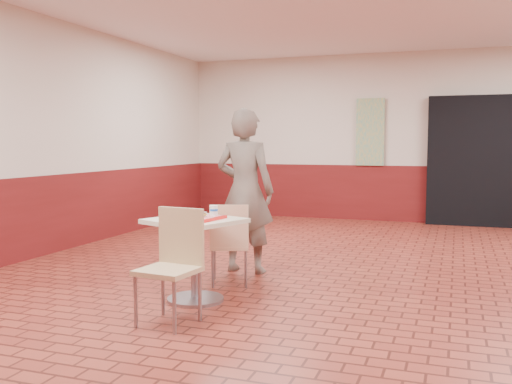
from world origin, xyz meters
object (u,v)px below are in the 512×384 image
(customer, at_px, (245,191))
(ring_donut, at_px, (183,213))
(paper_cup, at_px, (214,210))
(main_table, at_px, (195,246))
(serving_tray, at_px, (195,217))
(chair_main_back, at_px, (229,240))
(chair_main_front, at_px, (173,259))
(long_john_donut, at_px, (199,214))

(customer, height_order, ring_donut, customer)
(ring_donut, bearing_deg, paper_cup, 5.61)
(main_table, distance_m, ring_donut, 0.32)
(customer, relative_size, serving_tray, 3.89)
(paper_cup, bearing_deg, chair_main_back, 97.71)
(chair_main_front, relative_size, long_john_donut, 6.20)
(main_table, bearing_deg, customer, 89.28)
(main_table, distance_m, chair_main_front, 0.61)
(chair_main_front, xyz_separation_m, chair_main_back, (-0.02, 1.21, -0.05))
(chair_main_back, xyz_separation_m, long_john_donut, (-0.01, -0.66, 0.33))
(chair_main_front, xyz_separation_m, long_john_donut, (-0.03, 0.55, 0.29))
(ring_donut, relative_size, long_john_donut, 0.74)
(customer, distance_m, paper_cup, 1.17)
(chair_main_back, xyz_separation_m, ring_donut, (-0.22, -0.57, 0.33))
(chair_main_back, distance_m, ring_donut, 0.70)
(chair_main_back, height_order, paper_cup, paper_cup)
(chair_main_back, bearing_deg, long_john_donut, 68.46)
(long_john_donut, bearing_deg, main_table, 143.11)
(chair_main_back, distance_m, long_john_donut, 0.74)
(serving_tray, relative_size, paper_cup, 5.15)
(serving_tray, bearing_deg, ring_donut, 163.71)
(chair_main_front, distance_m, long_john_donut, 0.62)
(customer, xyz_separation_m, serving_tray, (-0.02, -1.23, -0.13))
(customer, xyz_separation_m, paper_cup, (0.14, -1.16, -0.07))
(main_table, xyz_separation_m, paper_cup, (0.16, 0.07, 0.32))
(customer, distance_m, long_john_donut, 1.29)
(main_table, distance_m, chair_main_back, 0.62)
(main_table, relative_size, chair_main_front, 0.83)
(ring_donut, distance_m, paper_cup, 0.30)
(chair_main_front, height_order, ring_donut, chair_main_front)
(main_table, height_order, paper_cup, paper_cup)
(main_table, height_order, chair_main_back, chair_main_back)
(serving_tray, height_order, long_john_donut, long_john_donut)
(long_john_donut, bearing_deg, serving_tray, 143.11)
(customer, xyz_separation_m, long_john_donut, (0.06, -1.28, -0.10))
(main_table, xyz_separation_m, ring_donut, (-0.14, 0.04, 0.29))
(chair_main_back, bearing_deg, serving_tray, 61.78)
(chair_main_back, height_order, customer, customer)
(customer, relative_size, paper_cup, 20.05)
(ring_donut, bearing_deg, serving_tray, -16.29)
(chair_main_front, distance_m, paper_cup, 0.74)
(main_table, relative_size, ring_donut, 6.92)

